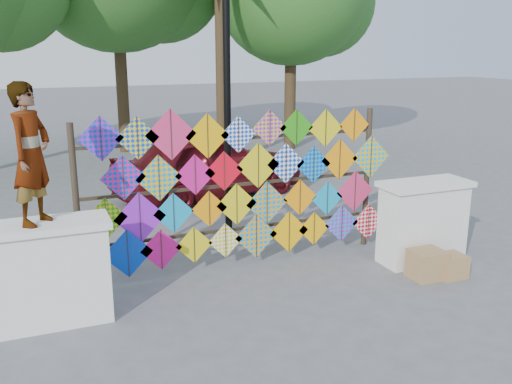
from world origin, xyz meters
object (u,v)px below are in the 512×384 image
kite_rack (242,187)px  lamppost (227,82)px  vendor_woman (31,154)px  sedan (209,164)px

kite_rack → lamppost: bearing=79.7°
kite_rack → vendor_woman: vendor_woman is taller
kite_rack → sedan: size_ratio=1.17×
kite_rack → lamppost: (0.23, 1.27, 1.47)m
vendor_woman → sedan: size_ratio=0.38×
kite_rack → sedan: bearing=79.5°
lamppost → sedan: bearing=79.4°
kite_rack → vendor_woman: 3.14m
kite_rack → sedan: 4.14m
vendor_woman → kite_rack: bearing=-37.2°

